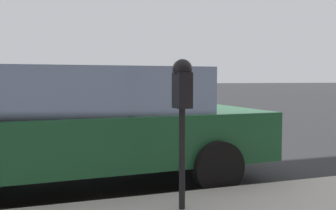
% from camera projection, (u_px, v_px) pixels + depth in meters
% --- Properties ---
extents(ground_plane, '(220.00, 220.00, 0.00)m').
position_uv_depth(ground_plane, '(114.00, 164.00, 6.36)').
color(ground_plane, '#2B2B2D').
extents(parking_meter, '(0.21, 0.19, 1.45)m').
position_uv_depth(parking_meter, '(182.00, 95.00, 3.73)').
color(parking_meter, black).
rests_on(parking_meter, sidewalk).
extents(car_green, '(2.28, 5.02, 1.53)m').
position_uv_depth(car_green, '(81.00, 124.00, 5.07)').
color(car_green, '#1E5B33').
rests_on(car_green, ground_plane).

